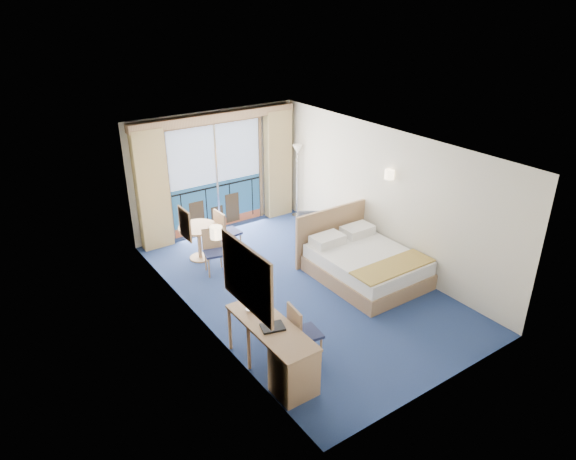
{
  "coord_description": "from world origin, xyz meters",
  "views": [
    {
      "loc": [
        -4.85,
        -6.65,
        4.98
      ],
      "look_at": [
        -0.14,
        0.2,
        1.11
      ],
      "focal_mm": 32.0,
      "sensor_mm": 36.0,
      "label": 1
    }
  ],
  "objects_px": {
    "nightstand": "(344,232)",
    "table_chair_b": "(213,248)",
    "floor_lamp": "(297,163)",
    "table_chair_a": "(225,230)",
    "round_table": "(199,234)",
    "bed": "(364,263)",
    "armchair": "(314,229)",
    "desk": "(289,362)",
    "desk_chair": "(301,331)"
  },
  "relations": [
    {
      "from": "nightstand",
      "to": "table_chair_b",
      "type": "xyz_separation_m",
      "value": [
        -2.8,
        0.57,
        0.2
      ]
    },
    {
      "from": "floor_lamp",
      "to": "table_chair_a",
      "type": "xyz_separation_m",
      "value": [
        -2.38,
        -0.8,
        -0.79
      ]
    },
    {
      "from": "floor_lamp",
      "to": "table_chair_a",
      "type": "height_order",
      "value": "floor_lamp"
    },
    {
      "from": "table_chair_b",
      "to": "floor_lamp",
      "type": "bearing_deg",
      "value": 38.5
    },
    {
      "from": "nightstand",
      "to": "floor_lamp",
      "type": "relative_size",
      "value": 0.34
    },
    {
      "from": "table_chair_a",
      "to": "table_chair_b",
      "type": "distance_m",
      "value": 0.73
    },
    {
      "from": "nightstand",
      "to": "round_table",
      "type": "distance_m",
      "value": 3.06
    },
    {
      "from": "bed",
      "to": "armchair",
      "type": "distance_m",
      "value": 1.74
    },
    {
      "from": "nightstand",
      "to": "armchair",
      "type": "distance_m",
      "value": 0.65
    },
    {
      "from": "desk",
      "to": "desk_chair",
      "type": "distance_m",
      "value": 0.6
    },
    {
      "from": "desk_chair",
      "to": "table_chair_b",
      "type": "height_order",
      "value": "desk_chair"
    },
    {
      "from": "table_chair_a",
      "to": "table_chair_b",
      "type": "height_order",
      "value": "table_chair_a"
    },
    {
      "from": "desk",
      "to": "table_chair_a",
      "type": "relative_size",
      "value": 1.67
    },
    {
      "from": "bed",
      "to": "armchair",
      "type": "relative_size",
      "value": 2.99
    },
    {
      "from": "armchair",
      "to": "floor_lamp",
      "type": "relative_size",
      "value": 0.4
    },
    {
      "from": "round_table",
      "to": "table_chair_a",
      "type": "distance_m",
      "value": 0.54
    },
    {
      "from": "armchair",
      "to": "desk_chair",
      "type": "distance_m",
      "value": 3.97
    },
    {
      "from": "desk_chair",
      "to": "table_chair_b",
      "type": "bearing_deg",
      "value": 3.62
    },
    {
      "from": "bed",
      "to": "table_chair_b",
      "type": "bearing_deg",
      "value": 140.27
    },
    {
      "from": "armchair",
      "to": "nightstand",
      "type": "bearing_deg",
      "value": 79.99
    },
    {
      "from": "table_chair_a",
      "to": "armchair",
      "type": "bearing_deg",
      "value": -111.61
    },
    {
      "from": "bed",
      "to": "desk_chair",
      "type": "xyz_separation_m",
      "value": [
        -2.42,
        -1.31,
        0.22
      ]
    },
    {
      "from": "round_table",
      "to": "table_chair_a",
      "type": "height_order",
      "value": "table_chair_a"
    },
    {
      "from": "table_chair_a",
      "to": "table_chair_b",
      "type": "relative_size",
      "value": 1.11
    },
    {
      "from": "bed",
      "to": "table_chair_b",
      "type": "distance_m",
      "value": 2.89
    },
    {
      "from": "desk",
      "to": "round_table",
      "type": "distance_m",
      "value": 4.2
    },
    {
      "from": "desk",
      "to": "armchair",
      "type": "bearing_deg",
      "value": 48.61
    },
    {
      "from": "armchair",
      "to": "bed",
      "type": "bearing_deg",
      "value": 31.36
    },
    {
      "from": "nightstand",
      "to": "armchair",
      "type": "height_order",
      "value": "armchair"
    },
    {
      "from": "table_chair_a",
      "to": "floor_lamp",
      "type": "bearing_deg",
      "value": -74.6
    },
    {
      "from": "nightstand",
      "to": "desk_chair",
      "type": "bearing_deg",
      "value": -139.22
    },
    {
      "from": "bed",
      "to": "desk",
      "type": "bearing_deg",
      "value": -149.85
    },
    {
      "from": "round_table",
      "to": "desk",
      "type": "bearing_deg",
      "value": -99.01
    },
    {
      "from": "bed",
      "to": "floor_lamp",
      "type": "relative_size",
      "value": 1.18
    },
    {
      "from": "floor_lamp",
      "to": "round_table",
      "type": "bearing_deg",
      "value": -167.11
    },
    {
      "from": "bed",
      "to": "nightstand",
      "type": "xyz_separation_m",
      "value": [
        0.58,
        1.28,
        -0.01
      ]
    },
    {
      "from": "bed",
      "to": "table_chair_a",
      "type": "height_order",
      "value": "bed"
    },
    {
      "from": "bed",
      "to": "table_chair_a",
      "type": "xyz_separation_m",
      "value": [
        -1.7,
        2.34,
        0.24
      ]
    },
    {
      "from": "nightstand",
      "to": "desk",
      "type": "xyz_separation_m",
      "value": [
        -3.46,
        -2.95,
        0.12
      ]
    },
    {
      "from": "armchair",
      "to": "desk",
      "type": "height_order",
      "value": "desk"
    },
    {
      "from": "desk_chair",
      "to": "round_table",
      "type": "height_order",
      "value": "desk_chair"
    },
    {
      "from": "armchair",
      "to": "floor_lamp",
      "type": "bearing_deg",
      "value": -166.2
    },
    {
      "from": "round_table",
      "to": "table_chair_b",
      "type": "relative_size",
      "value": 0.9
    },
    {
      "from": "table_chair_a",
      "to": "table_chair_b",
      "type": "bearing_deg",
      "value": 130.38
    },
    {
      "from": "floor_lamp",
      "to": "desk_chair",
      "type": "distance_m",
      "value": 5.48
    },
    {
      "from": "nightstand",
      "to": "table_chair_b",
      "type": "relative_size",
      "value": 0.68
    },
    {
      "from": "desk",
      "to": "nightstand",
      "type": "bearing_deg",
      "value": 40.45
    },
    {
      "from": "bed",
      "to": "table_chair_b",
      "type": "height_order",
      "value": "bed"
    },
    {
      "from": "floor_lamp",
      "to": "table_chair_b",
      "type": "distance_m",
      "value": 3.29
    },
    {
      "from": "table_chair_a",
      "to": "round_table",
      "type": "bearing_deg",
      "value": 72.85
    }
  ]
}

